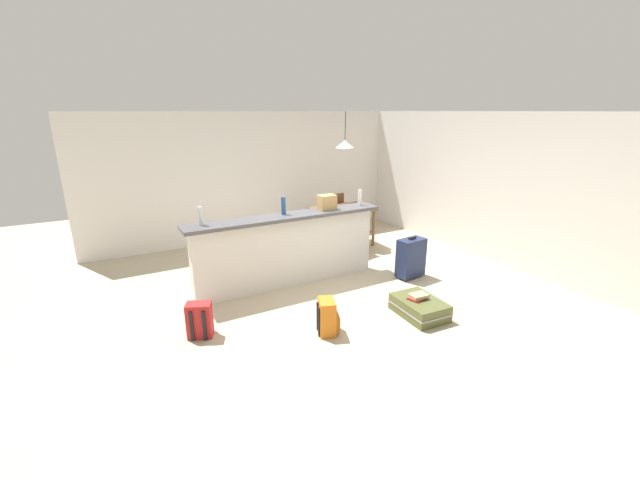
{
  "coord_description": "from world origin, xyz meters",
  "views": [
    {
      "loc": [
        -2.83,
        -4.72,
        2.51
      ],
      "look_at": [
        0.0,
        0.38,
        0.65
      ],
      "focal_mm": 22.86,
      "sensor_mm": 36.0,
      "label": 1
    }
  ],
  "objects_px": {
    "backpack_red": "(200,320)",
    "bottle_clear": "(201,216)",
    "pendant_lamp": "(345,144)",
    "dining_chair_far_side": "(332,213)",
    "bottle_blue": "(283,206)",
    "dining_chair_near_partition": "(353,226)",
    "dining_table": "(343,213)",
    "bottle_white": "(360,198)",
    "suitcase_flat_olive": "(419,307)",
    "grocery_bag": "(327,202)",
    "backpack_orange": "(328,317)",
    "book_stack": "(418,296)",
    "suitcase_upright_navy": "(411,257)"
  },
  "relations": [
    {
      "from": "dining_chair_near_partition",
      "to": "backpack_red",
      "type": "xyz_separation_m",
      "value": [
        -3.15,
        -1.58,
        -0.31
      ]
    },
    {
      "from": "backpack_orange",
      "to": "book_stack",
      "type": "xyz_separation_m",
      "value": [
        1.23,
        -0.17,
        0.05
      ]
    },
    {
      "from": "bottle_blue",
      "to": "suitcase_upright_navy",
      "type": "bearing_deg",
      "value": -22.08
    },
    {
      "from": "backpack_orange",
      "to": "book_stack",
      "type": "height_order",
      "value": "backpack_orange"
    },
    {
      "from": "bottle_clear",
      "to": "bottle_blue",
      "type": "bearing_deg",
      "value": 0.0
    },
    {
      "from": "bottle_blue",
      "to": "dining_chair_near_partition",
      "type": "xyz_separation_m",
      "value": [
        1.65,
        0.68,
        -0.69
      ]
    },
    {
      "from": "dining_table",
      "to": "dining_chair_far_side",
      "type": "bearing_deg",
      "value": 80.06
    },
    {
      "from": "dining_chair_near_partition",
      "to": "backpack_red",
      "type": "distance_m",
      "value": 3.54
    },
    {
      "from": "backpack_orange",
      "to": "book_stack",
      "type": "bearing_deg",
      "value": -7.74
    },
    {
      "from": "grocery_bag",
      "to": "bottle_white",
      "type": "bearing_deg",
      "value": -0.79
    },
    {
      "from": "dining_chair_far_side",
      "to": "grocery_bag",
      "type": "bearing_deg",
      "value": -123.23
    },
    {
      "from": "bottle_clear",
      "to": "pendant_lamp",
      "type": "distance_m",
      "value": 3.31
    },
    {
      "from": "bottle_clear",
      "to": "dining_chair_near_partition",
      "type": "relative_size",
      "value": 0.27
    },
    {
      "from": "bottle_clear",
      "to": "bottle_white",
      "type": "height_order",
      "value": "bottle_clear"
    },
    {
      "from": "bottle_blue",
      "to": "backpack_red",
      "type": "distance_m",
      "value": 2.01
    },
    {
      "from": "bottle_white",
      "to": "dining_table",
      "type": "distance_m",
      "value": 1.39
    },
    {
      "from": "grocery_bag",
      "to": "dining_chair_near_partition",
      "type": "distance_m",
      "value": 1.36
    },
    {
      "from": "dining_chair_near_partition",
      "to": "bottle_clear",
      "type": "bearing_deg",
      "value": -166.53
    },
    {
      "from": "dining_chair_far_side",
      "to": "pendant_lamp",
      "type": "relative_size",
      "value": 1.35
    },
    {
      "from": "dining_chair_far_side",
      "to": "suitcase_flat_olive",
      "type": "height_order",
      "value": "dining_chair_far_side"
    },
    {
      "from": "bottle_white",
      "to": "suitcase_upright_navy",
      "type": "xyz_separation_m",
      "value": [
        0.51,
        -0.7,
        -0.87
      ]
    },
    {
      "from": "dining_chair_far_side",
      "to": "suitcase_upright_navy",
      "type": "distance_m",
      "value": 2.44
    },
    {
      "from": "dining_chair_far_side",
      "to": "book_stack",
      "type": "distance_m",
      "value": 3.52
    },
    {
      "from": "pendant_lamp",
      "to": "backpack_red",
      "type": "xyz_separation_m",
      "value": [
        -3.3,
        -2.13,
        -1.72
      ]
    },
    {
      "from": "pendant_lamp",
      "to": "suitcase_flat_olive",
      "type": "xyz_separation_m",
      "value": [
        -0.74,
        -2.99,
        -1.81
      ]
    },
    {
      "from": "grocery_bag",
      "to": "suitcase_upright_navy",
      "type": "relative_size",
      "value": 0.39
    },
    {
      "from": "bottle_clear",
      "to": "backpack_orange",
      "type": "height_order",
      "value": "bottle_clear"
    },
    {
      "from": "dining_chair_near_partition",
      "to": "suitcase_flat_olive",
      "type": "distance_m",
      "value": 2.54
    },
    {
      "from": "bottle_blue",
      "to": "dining_table",
      "type": "xyz_separation_m",
      "value": [
        1.74,
        1.16,
        -0.56
      ]
    },
    {
      "from": "backpack_red",
      "to": "bottle_clear",
      "type": "bearing_deg",
      "value": 70.88
    },
    {
      "from": "suitcase_flat_olive",
      "to": "book_stack",
      "type": "bearing_deg",
      "value": 104.68
    },
    {
      "from": "bottle_clear",
      "to": "bottle_white",
      "type": "distance_m",
      "value": 2.48
    },
    {
      "from": "bottle_clear",
      "to": "suitcase_upright_navy",
      "type": "distance_m",
      "value": 3.2
    },
    {
      "from": "dining_chair_far_side",
      "to": "pendant_lamp",
      "type": "bearing_deg",
      "value": -93.05
    },
    {
      "from": "dining_table",
      "to": "pendant_lamp",
      "type": "xyz_separation_m",
      "value": [
        0.07,
        0.07,
        1.28
      ]
    },
    {
      "from": "dining_chair_far_side",
      "to": "backpack_red",
      "type": "relative_size",
      "value": 2.21
    },
    {
      "from": "bottle_white",
      "to": "suitcase_upright_navy",
      "type": "height_order",
      "value": "bottle_white"
    },
    {
      "from": "pendant_lamp",
      "to": "suitcase_upright_navy",
      "type": "xyz_separation_m",
      "value": [
        -0.0,
        -1.96,
        -1.59
      ]
    },
    {
      "from": "bottle_blue",
      "to": "pendant_lamp",
      "type": "relative_size",
      "value": 0.37
    },
    {
      "from": "bottle_blue",
      "to": "dining_table",
      "type": "relative_size",
      "value": 0.23
    },
    {
      "from": "grocery_bag",
      "to": "dining_chair_near_partition",
      "type": "height_order",
      "value": "grocery_bag"
    },
    {
      "from": "suitcase_flat_olive",
      "to": "bottle_white",
      "type": "bearing_deg",
      "value": 82.59
    },
    {
      "from": "book_stack",
      "to": "suitcase_flat_olive",
      "type": "bearing_deg",
      "value": -75.32
    },
    {
      "from": "dining_table",
      "to": "book_stack",
      "type": "height_order",
      "value": "dining_table"
    },
    {
      "from": "grocery_bag",
      "to": "suitcase_flat_olive",
      "type": "distance_m",
      "value": 2.07
    },
    {
      "from": "grocery_bag",
      "to": "suitcase_flat_olive",
      "type": "relative_size",
      "value": 0.31
    },
    {
      "from": "bottle_blue",
      "to": "suitcase_upright_navy",
      "type": "relative_size",
      "value": 0.38
    },
    {
      "from": "dining_table",
      "to": "dining_chair_far_side",
      "type": "relative_size",
      "value": 1.18
    },
    {
      "from": "bottle_white",
      "to": "backpack_red",
      "type": "bearing_deg",
      "value": -162.7
    },
    {
      "from": "bottle_clear",
      "to": "backpack_orange",
      "type": "xyz_separation_m",
      "value": [
        1.01,
        -1.56,
        -1.0
      ]
    }
  ]
}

